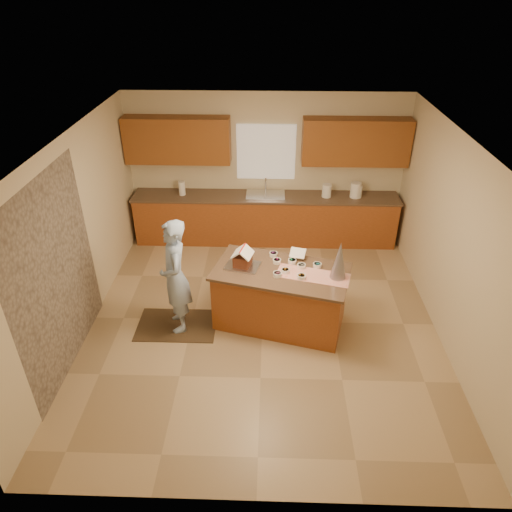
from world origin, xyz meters
The scene contains 28 objects.
floor centered at (0.00, 0.00, 0.00)m, with size 5.50×5.50×0.00m, color tan.
ceiling centered at (0.00, 0.00, 2.70)m, with size 5.50×5.50×0.00m, color silver.
wall_back centered at (0.00, 2.75, 1.35)m, with size 5.50×5.50×0.00m, color beige.
wall_front centered at (0.00, -2.75, 1.35)m, with size 5.50×5.50×0.00m, color beige.
wall_left centered at (-2.50, 0.00, 1.35)m, with size 5.50×5.50×0.00m, color beige.
wall_right centered at (2.50, 0.00, 1.35)m, with size 5.50×5.50×0.00m, color beige.
stone_accent centered at (-2.48, -0.80, 1.25)m, with size 2.50×2.50×0.00m, color gray.
window_curtain centered at (0.00, 2.72, 1.65)m, with size 1.05×0.03×1.00m, color white.
back_counter_base centered at (0.00, 2.45, 0.44)m, with size 4.80×0.60×0.88m, color #99481F.
back_counter_top centered at (0.00, 2.45, 0.90)m, with size 4.85×0.63×0.04m, color brown.
upper_cabinet_left centered at (-1.55, 2.57, 1.90)m, with size 1.85×0.35×0.80m, color brown.
upper_cabinet_right centered at (1.55, 2.57, 1.90)m, with size 1.85×0.35×0.80m, color brown.
sink centered at (0.00, 2.45, 0.89)m, with size 0.70×0.45×0.12m, color silver.
faucet centered at (0.00, 2.63, 1.06)m, with size 0.03×0.03×0.28m, color silver.
island_base centered at (0.25, -0.01, 0.43)m, with size 1.77×0.88×0.86m, color #99481F.
island_top centered at (0.25, -0.01, 0.88)m, with size 1.84×0.96×0.04m, color brown.
table_runner centered at (0.68, -0.12, 0.91)m, with size 0.98×0.35×0.01m, color red.
baking_tray centered at (-0.28, 0.08, 0.91)m, with size 0.45×0.33×0.02m, color silver.
cookbook centered at (0.49, 0.31, 0.99)m, with size 0.22×0.02×0.18m, color white.
tinsel_tree centered at (1.01, -0.16, 1.17)m, with size 0.22×0.22×0.54m, color #B8B8C5.
rug centered at (-1.24, -0.14, 0.01)m, with size 1.14×0.74×0.01m, color black.
boy centered at (-1.19, -0.14, 0.85)m, with size 0.61×0.40×1.68m, color #97B1D7.
canister_a centered at (1.10, 2.45, 1.04)m, with size 0.17×0.17×0.23m, color white.
canister_b centered at (1.62, 2.45, 1.06)m, with size 0.19×0.19×0.28m, color white.
canister_c centered at (1.67, 2.45, 1.03)m, with size 0.15×0.15×0.21m, color white.
paper_towel centered at (-1.52, 2.45, 1.05)m, with size 0.12×0.12×0.26m, color white.
gingerbread_house centered at (-0.28, 0.08, 1.03)m, with size 0.33×0.33×0.28m.
candy_bowls centered at (0.38, 0.06, 0.93)m, with size 0.73×0.69×0.05m.
Camera 1 is at (0.08, -5.40, 4.41)m, focal length 32.84 mm.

